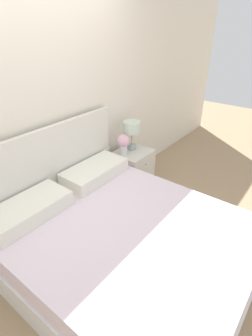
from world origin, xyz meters
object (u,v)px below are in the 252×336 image
nightstand (133,170)px  table_lamp (132,129)px  flower_vase (123,143)px  bed (120,243)px

nightstand → table_lamp: bearing=49.8°
nightstand → flower_vase: (-0.15, 0.04, 0.43)m
table_lamp → flower_vase: bearing=-173.9°
bed → flower_vase: (1.00, 0.75, 0.42)m
bed → table_lamp: size_ratio=5.39×
flower_vase → bed: bearing=-143.3°
bed → nightstand: (1.15, 0.71, -0.01)m
bed → table_lamp: (1.20, 0.77, 0.53)m
nightstand → flower_vase: flower_vase is taller
bed → flower_vase: size_ratio=7.52×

